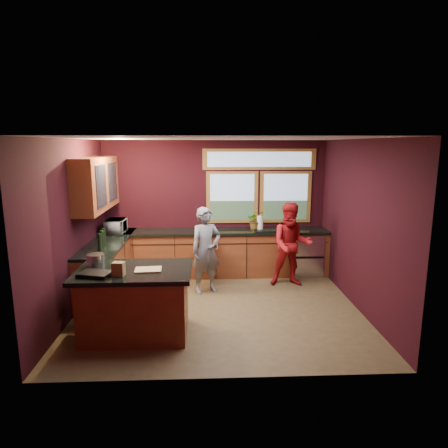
{
  "coord_description": "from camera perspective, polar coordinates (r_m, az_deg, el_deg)",
  "views": [
    {
      "loc": [
        -0.18,
        -6.11,
        2.61
      ],
      "look_at": [
        0.11,
        0.4,
        1.31
      ],
      "focal_mm": 32.0,
      "sensor_mm": 36.0,
      "label": 1
    }
  ],
  "objects": [
    {
      "name": "paper_towel",
      "position": [
        8.03,
        5.17,
        0.17
      ],
      "size": [
        0.12,
        0.12,
        0.28
      ],
      "primitive_type": "cylinder",
      "color": "white",
      "rests_on": "back_counter"
    },
    {
      "name": "paper_bag",
      "position": [
        5.36,
        -14.84,
        -6.22
      ],
      "size": [
        0.17,
        0.14,
        0.18
      ],
      "primitive_type": "cube",
      "rotation": [
        0.0,
        0.0,
        -0.14
      ],
      "color": "brown",
      "rests_on": "island"
    },
    {
      "name": "back_counter",
      "position": [
        8.1,
        0.21,
        -4.08
      ],
      "size": [
        4.5,
        0.64,
        0.93
      ],
      "color": "#5C2C15",
      "rests_on": "floor"
    },
    {
      "name": "room_shell",
      "position": [
        6.49,
        -6.24,
        4.03
      ],
      "size": [
        4.52,
        4.02,
        2.71
      ],
      "color": "black",
      "rests_on": "ground"
    },
    {
      "name": "person_grey",
      "position": [
        7.09,
        -2.59,
        -3.77
      ],
      "size": [
        0.66,
        0.57,
        1.54
      ],
      "primitive_type": "imported",
      "rotation": [
        0.0,
        0.0,
        0.43
      ],
      "color": "slate",
      "rests_on": "floor"
    },
    {
      "name": "left_counter",
      "position": [
        7.49,
        -16.2,
        -5.82
      ],
      "size": [
        0.64,
        2.3,
        0.93
      ],
      "color": "#5C2C15",
      "rests_on": "floor"
    },
    {
      "name": "person_red",
      "position": [
        7.53,
        9.6,
        -2.92
      ],
      "size": [
        0.81,
        0.66,
        1.57
      ],
      "primitive_type": "imported",
      "rotation": [
        0.0,
        0.0,
        -0.08
      ],
      "color": "#A21216",
      "rests_on": "floor"
    },
    {
      "name": "floor",
      "position": [
        6.64,
        -0.82,
        -11.86
      ],
      "size": [
        4.5,
        4.5,
        0.0
      ],
      "primitive_type": "plane",
      "color": "brown",
      "rests_on": "ground"
    },
    {
      "name": "microwave",
      "position": [
        7.93,
        -15.19,
        -0.35
      ],
      "size": [
        0.36,
        0.51,
        0.28
      ],
      "primitive_type": "imported",
      "rotation": [
        0.0,
        0.0,
        1.52
      ],
      "color": "#999999",
      "rests_on": "left_counter"
    },
    {
      "name": "black_tray",
      "position": [
        5.45,
        -17.91,
        -6.82
      ],
      "size": [
        0.46,
        0.37,
        0.05
      ],
      "primitive_type": "cube",
      "rotation": [
        0.0,
        0.0,
        -0.25
      ],
      "color": "black",
      "rests_on": "island"
    },
    {
      "name": "stock_pot",
      "position": [
        5.82,
        -17.88,
        -4.98
      ],
      "size": [
        0.24,
        0.24,
        0.18
      ],
      "primitive_type": "cylinder",
      "color": "silver",
      "rests_on": "island"
    },
    {
      "name": "island",
      "position": [
        5.74,
        -12.54,
        -10.8
      ],
      "size": [
        1.55,
        1.05,
        0.95
      ],
      "color": "#5C2C15",
      "rests_on": "floor"
    },
    {
      "name": "potted_plant",
      "position": [
        8.06,
        4.52,
        0.56
      ],
      "size": [
        0.34,
        0.29,
        0.37
      ],
      "primitive_type": "imported",
      "color": "#999999",
      "rests_on": "back_counter"
    },
    {
      "name": "cutting_board",
      "position": [
        5.51,
        -10.78,
        -6.43
      ],
      "size": [
        0.37,
        0.27,
        0.02
      ],
      "primitive_type": "cube",
      "rotation": [
        0.0,
        0.0,
        0.07
      ],
      "color": "tan",
      "rests_on": "island"
    }
  ]
}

